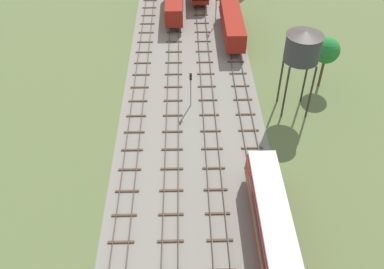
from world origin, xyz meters
TOP-DOWN VIEW (x-y plane):
  - ground_plane at (0.00, 56.00)m, footprint 480.00×480.00m
  - ballast_bed at (0.00, 56.00)m, footprint 17.34×176.00m
  - track_far_left at (-6.67, 57.00)m, footprint 2.40×126.00m
  - track_left at (-2.22, 57.00)m, footprint 2.40×126.00m
  - track_centre_left at (2.22, 57.00)m, footprint 2.40×126.00m
  - track_centre at (6.67, 57.00)m, footprint 2.40×126.00m
  - diesel_railcar_centre_nearest at (6.67, 28.86)m, footprint 2.96×20.50m
  - freight_boxcar_centre_near at (6.67, 68.97)m, footprint 2.87×14.00m
  - freight_boxcar_left_mid at (-2.22, 76.90)m, footprint 2.87×14.00m
  - water_tower at (12.45, 50.60)m, footprint 4.18×4.18m
  - signal_post_nearest at (0.00, 51.44)m, footprint 0.28×0.47m
  - signal_post_near at (4.45, 72.63)m, footprint 0.28×0.47m
  - lineside_tree_0 at (17.09, 55.50)m, footprint 3.30×3.30m

SIDE VIEW (x-z plane):
  - ground_plane at x=0.00m, z-range 0.00..0.00m
  - ballast_bed at x=0.00m, z-range 0.00..0.01m
  - track_far_left at x=-6.67m, z-range -0.01..0.28m
  - track_left at x=-2.22m, z-range -0.01..0.28m
  - track_centre_left at x=2.22m, z-range -0.01..0.28m
  - track_centre at x=6.67m, z-range -0.01..0.28m
  - freight_boxcar_centre_near at x=6.67m, z-range 0.65..4.25m
  - freight_boxcar_left_mid at x=-2.22m, z-range 0.65..4.25m
  - diesel_railcar_centre_nearest at x=6.67m, z-range 0.70..4.50m
  - signal_post_nearest at x=0.00m, z-range 0.69..5.61m
  - signal_post_near at x=4.45m, z-range 0.72..6.03m
  - lineside_tree_0 at x=17.09m, z-range 1.78..8.74m
  - water_tower at x=12.45m, z-range 3.37..13.98m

